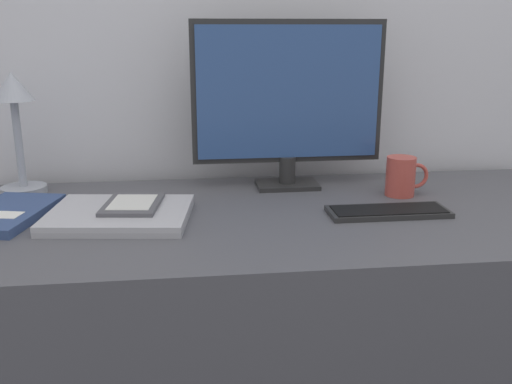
# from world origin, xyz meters

# --- Properties ---
(wall_back) EXTENTS (3.60, 0.05, 2.40)m
(wall_back) POSITION_xyz_m (0.00, 0.58, 1.20)
(wall_back) COLOR silver
(wall_back) RESTS_ON ground_plane
(desk) EXTENTS (1.58, 0.68, 0.73)m
(desk) POSITION_xyz_m (0.00, 0.17, 0.36)
(desk) COLOR #4C4C51
(desk) RESTS_ON ground_plane
(monitor) EXTENTS (0.51, 0.11, 0.44)m
(monitor) POSITION_xyz_m (0.03, 0.40, 0.97)
(monitor) COLOR #262626
(monitor) RESTS_ON desk
(keyboard) EXTENTS (0.28, 0.10, 0.01)m
(keyboard) POSITION_xyz_m (0.23, 0.12, 0.73)
(keyboard) COLOR #282828
(keyboard) RESTS_ON desk
(laptop) EXTENTS (0.34, 0.28, 0.02)m
(laptop) POSITION_xyz_m (-0.39, 0.16, 0.74)
(laptop) COLOR #A3A3A8
(laptop) RESTS_ON desk
(ereader) EXTENTS (0.14, 0.18, 0.01)m
(ereader) POSITION_xyz_m (-0.37, 0.18, 0.76)
(ereader) COLOR #4C4C51
(ereader) RESTS_ON laptop
(desk_lamp) EXTENTS (0.12, 0.12, 0.32)m
(desk_lamp) POSITION_xyz_m (-0.67, 0.41, 0.93)
(desk_lamp) COLOR #999EA8
(desk_lamp) RESTS_ON desk
(notebook) EXTENTS (0.22, 0.30, 0.02)m
(notebook) POSITION_xyz_m (-0.65, 0.20, 0.74)
(notebook) COLOR #334775
(notebook) RESTS_ON desk
(coffee_mug) EXTENTS (0.11, 0.08, 0.10)m
(coffee_mug) POSITION_xyz_m (0.31, 0.28, 0.78)
(coffee_mug) COLOR #B7473D
(coffee_mug) RESTS_ON desk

